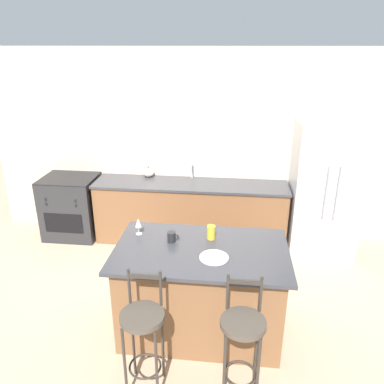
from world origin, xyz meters
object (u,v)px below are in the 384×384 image
at_px(refrigerator, 324,189).
at_px(coffee_mug, 172,237).
at_px(dinner_plate, 214,257).
at_px(tumbler_cup, 211,232).
at_px(oven_range, 72,206).
at_px(bar_stool_far, 242,336).
at_px(wine_glass, 138,223).
at_px(pumpkin_decoration, 148,172).
at_px(bar_stool_near, 143,329).

relative_size(refrigerator, coffee_mug, 15.83).
distance_m(dinner_plate, tumbler_cup, 0.37).
height_order(oven_range, bar_stool_far, bar_stool_far).
distance_m(refrigerator, oven_range, 3.63).
bearing_deg(wine_glass, tumbler_cup, -1.05).
bearing_deg(coffee_mug, dinner_plate, -30.81).
bearing_deg(bar_stool_far, wine_glass, 137.33).
bearing_deg(refrigerator, oven_range, 179.40).
bearing_deg(tumbler_cup, oven_range, 143.57).
height_order(coffee_mug, pumpkin_decoration, pumpkin_decoration).
relative_size(oven_range, bar_stool_far, 0.85).
relative_size(bar_stool_near, tumbler_cup, 7.80).
xyz_separation_m(oven_range, bar_stool_far, (2.50, -2.56, 0.15)).
height_order(coffee_mug, tumbler_cup, tumbler_cup).
relative_size(bar_stool_far, wine_glass, 6.28).
height_order(dinner_plate, coffee_mug, coffee_mug).
relative_size(oven_range, wine_glass, 5.33).
bearing_deg(wine_glass, bar_stool_near, -74.98).
xyz_separation_m(wine_glass, pumpkin_decoration, (-0.32, 1.84, -0.09)).
height_order(wine_glass, coffee_mug, wine_glass).
bearing_deg(coffee_mug, refrigerator, 43.20).
relative_size(wine_glass, coffee_mug, 1.50).
relative_size(refrigerator, pumpkin_decoration, 10.83).
distance_m(oven_range, dinner_plate, 3.02).
xyz_separation_m(refrigerator, wine_glass, (-2.15, -1.56, 0.14)).
bearing_deg(oven_range, dinner_plate, -41.42).
distance_m(wine_glass, tumbler_cup, 0.74).
relative_size(bar_stool_near, dinner_plate, 4.10).
distance_m(dinner_plate, wine_glass, 0.88).
distance_m(bar_stool_far, dinner_plate, 0.73).
relative_size(bar_stool_near, bar_stool_far, 1.00).
bearing_deg(dinner_plate, oven_range, 138.58).
relative_size(bar_stool_near, pumpkin_decoration, 6.44).
distance_m(bar_stool_near, wine_glass, 1.11).
xyz_separation_m(wine_glass, coffee_mug, (0.36, -0.12, -0.07)).
bearing_deg(dinner_plate, refrigerator, 54.83).
bearing_deg(pumpkin_decoration, bar_stool_near, -78.38).
height_order(refrigerator, dinner_plate, refrigerator).
bearing_deg(coffee_mug, bar_stool_far, -50.84).
bearing_deg(coffee_mug, wine_glass, 161.61).
bearing_deg(dinner_plate, wine_glass, 154.55).
xyz_separation_m(bar_stool_near, coffee_mug, (0.10, 0.86, 0.37)).
xyz_separation_m(bar_stool_far, pumpkin_decoration, (-1.36, 2.80, 0.35)).
xyz_separation_m(oven_range, dinner_plate, (2.23, -1.97, 0.48)).
bearing_deg(refrigerator, bar_stool_far, -113.51).
xyz_separation_m(bar_stool_far, wine_glass, (-1.05, 0.97, 0.44)).
xyz_separation_m(oven_range, wine_glass, (1.45, -1.60, 0.59)).
height_order(refrigerator, wine_glass, refrigerator).
distance_m(bar_stool_near, bar_stool_far, 0.78).
xyz_separation_m(bar_stool_near, bar_stool_far, (0.78, 0.02, 0.00)).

